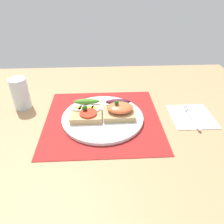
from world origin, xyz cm
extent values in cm
cube|color=tan|center=(0.00, 0.00, -1.60)|extent=(120.00, 90.00, 3.20)
cube|color=maroon|center=(0.00, 0.00, 0.15)|extent=(36.89, 35.75, 0.30)
cylinder|color=white|center=(0.00, 0.00, 0.81)|extent=(26.16, 26.16, 1.01)
cube|color=tan|center=(-5.21, -0.04, 2.26)|extent=(9.77, 8.86, 1.89)
cylinder|color=red|center=(-4.48, -1.30, 3.50)|extent=(5.39, 5.39, 0.60)
ellipsoid|color=#4C8C2C|center=(-5.21, 4.79, 4.10)|extent=(8.60, 2.20, 1.80)
sphere|color=#1E5919|center=(-5.58, -0.04, 4.60)|extent=(1.60, 1.60, 1.60)
cylinder|color=white|center=(-8.14, 1.88, 3.45)|extent=(3.24, 3.24, 0.50)
cylinder|color=yellow|center=(-8.14, 1.88, 3.78)|extent=(1.46, 1.46, 0.16)
cylinder|color=white|center=(-6.19, 1.43, 3.45)|extent=(3.24, 3.24, 0.50)
cylinder|color=yellow|center=(-6.19, 1.43, 3.78)|extent=(1.46, 1.46, 0.16)
cylinder|color=white|center=(-4.24, 1.74, 3.45)|extent=(3.24, 3.24, 0.50)
cylinder|color=yellow|center=(-4.24, 1.74, 3.78)|extent=(1.46, 1.46, 0.16)
cylinder|color=white|center=(-2.28, 1.25, 3.45)|extent=(3.24, 3.24, 0.50)
cylinder|color=yellow|center=(-2.28, 1.25, 3.78)|extent=(1.46, 1.46, 0.16)
cube|color=tan|center=(5.21, -0.20, 2.21)|extent=(9.92, 8.10, 1.80)
ellipsoid|color=orange|center=(5.54, 0.03, 4.36)|extent=(8.14, 6.48, 2.49)
ellipsoid|color=#581E30|center=(5.21, 4.25, 4.02)|extent=(8.44, 2.20, 1.80)
sphere|color=#1E5919|center=(4.41, 0.40, 6.30)|extent=(1.40, 1.40, 1.40)
cube|color=white|center=(29.42, -0.41, 0.30)|extent=(13.68, 14.07, 0.60)
cube|color=#B7B7BC|center=(28.87, -2.67, 0.76)|extent=(0.80, 11.30, 0.32)
cube|color=#B7B7BC|center=(28.87, 3.18, 0.76)|extent=(1.50, 1.20, 0.32)
cube|color=#B7B7BC|center=(28.22, 5.18, 0.76)|extent=(0.32, 2.80, 0.32)
cube|color=#B7B7BC|center=(28.87, 5.18, 0.76)|extent=(0.32, 2.80, 0.32)
cube|color=#B7B7BC|center=(29.52, 5.18, 0.76)|extent=(0.32, 2.80, 0.32)
cylinder|color=silver|center=(-27.81, 9.12, 5.41)|extent=(5.80, 5.80, 10.82)
camera|label=1|loc=(-0.01, -57.82, 41.33)|focal=35.01mm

